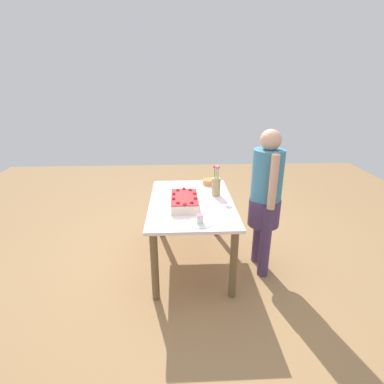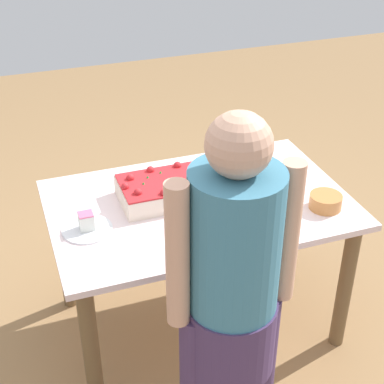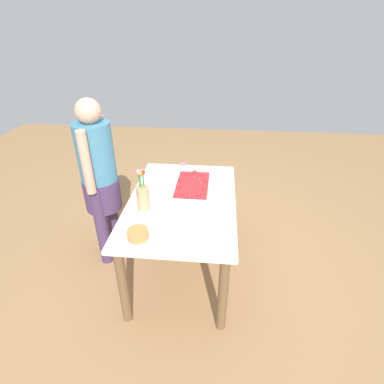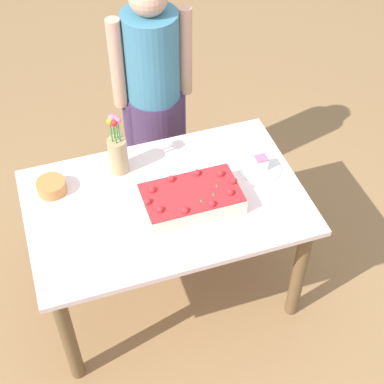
% 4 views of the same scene
% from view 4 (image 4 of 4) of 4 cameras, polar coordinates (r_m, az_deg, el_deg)
% --- Properties ---
extents(ground_plane, '(8.00, 8.00, 0.00)m').
position_cam_4_polar(ground_plane, '(3.40, -2.18, -9.17)').
color(ground_plane, '#977248').
extents(dining_table, '(1.33, 0.86, 0.73)m').
position_cam_4_polar(dining_table, '(2.92, -2.51, -2.36)').
color(dining_table, white).
rests_on(dining_table, ground_plane).
extents(sheet_cake, '(0.46, 0.27, 0.12)m').
position_cam_4_polar(sheet_cake, '(2.77, -0.07, -0.64)').
color(sheet_cake, '#F7E0C7').
rests_on(sheet_cake, dining_table).
extents(serving_plate_with_slice, '(0.21, 0.21, 0.08)m').
position_cam_4_polar(serving_plate_with_slice, '(2.98, 6.64, 2.48)').
color(serving_plate_with_slice, white).
rests_on(serving_plate_with_slice, dining_table).
extents(cake_knife, '(0.19, 0.10, 0.00)m').
position_cam_4_polar(cake_knife, '(2.72, -10.17, -4.31)').
color(cake_knife, silver).
rests_on(cake_knife, dining_table).
extents(flower_vase, '(0.10, 0.10, 0.34)m').
position_cam_4_polar(flower_vase, '(2.92, -7.22, 3.87)').
color(flower_vase, tan).
rests_on(flower_vase, dining_table).
extents(fruit_bowl, '(0.14, 0.14, 0.06)m').
position_cam_4_polar(fruit_bowl, '(2.93, -13.46, 0.52)').
color(fruit_bowl, '#C27C3F').
rests_on(fruit_bowl, dining_table).
extents(person_standing, '(0.45, 0.31, 1.49)m').
position_cam_4_polar(person_standing, '(3.31, -3.79, 10.15)').
color(person_standing, '#463158').
rests_on(person_standing, ground_plane).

